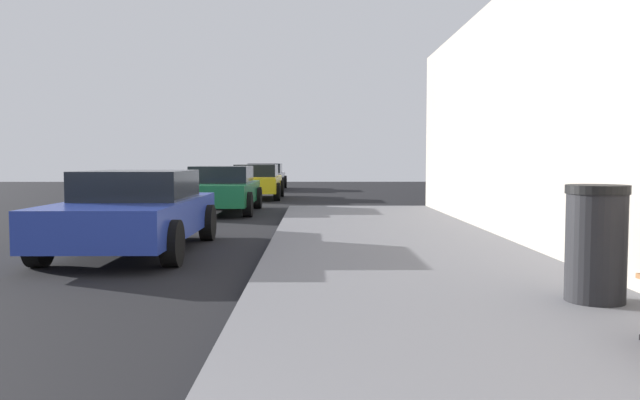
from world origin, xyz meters
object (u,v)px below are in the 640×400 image
object	(u,v)px
car_blue	(136,210)
trash_bin	(596,243)
car_green	(222,189)
car_silver	(265,176)
car_yellow	(256,181)

from	to	relation	value
car_blue	trash_bin	bearing A→B (deg)	141.89
car_green	car_silver	bearing A→B (deg)	-90.58
trash_bin	car_yellow	distance (m)	18.50
trash_bin	car_green	xyz separation A→B (m)	(-5.11, 11.60, -0.04)
car_yellow	car_silver	bearing A→B (deg)	-88.17
car_blue	car_yellow	xyz separation A→B (m)	(0.63, 13.68, -0.00)
car_yellow	car_silver	xyz separation A→B (m)	(-0.23, 7.32, 0.00)
trash_bin	car_blue	size ratio (longest dim) A/B	0.24
car_green	car_silver	xyz separation A→B (m)	(0.14, 13.61, 0.00)
car_blue	car_green	xyz separation A→B (m)	(0.26, 7.39, -0.00)
trash_bin	car_yellow	bearing A→B (deg)	104.82
car_blue	car_green	distance (m)	7.39
car_blue	car_green	size ratio (longest dim) A/B	1.01
trash_bin	car_green	world-z (taller)	car_green
trash_bin	car_silver	bearing A→B (deg)	101.15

